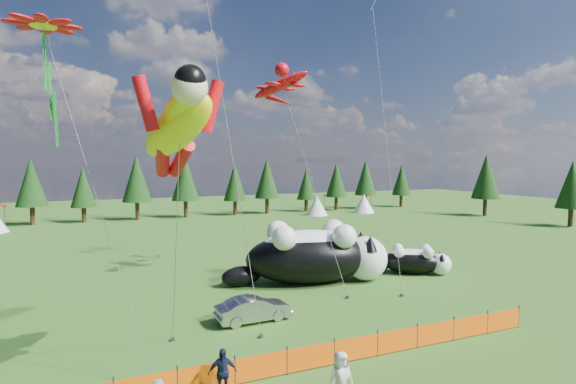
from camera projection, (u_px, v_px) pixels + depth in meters
The scene contains 13 objects.
ground at pixel (281, 341), 19.83m from camera, with size 160.00×160.00×0.00m, color #0C380A.
safety_fence at pixel (311, 357), 17.04m from camera, with size 22.06×0.06×1.10m.
tree_line at pixel (155, 190), 60.82m from camera, with size 90.00×4.00×8.00m, color black, non-canonical shape.
festival_tents at pixel (244, 209), 60.73m from camera, with size 50.00×3.20×2.80m, color white, non-canonical shape.
cat_large at pixel (316, 254), 29.16m from camera, with size 10.88×5.56×3.97m.
cat_small at pixel (415, 260), 31.48m from camera, with size 4.98×3.87×2.01m.
car at pixel (254, 309), 22.17m from camera, with size 1.31×3.75×1.24m, color #ABACB0.
spectator_c at pixel (222, 373), 15.05m from camera, with size 0.99×0.50×1.68m, color black.
spectator_e at pixel (341, 378), 14.60m from camera, with size 0.86×0.56×1.76m, color silver.
superhero_kite at pixel (177, 127), 16.51m from camera, with size 5.96×6.18×11.56m.
gecko_kite at pixel (281, 85), 31.23m from camera, with size 6.47×10.77×15.28m.
flower_kite at pixel (44, 29), 18.21m from camera, with size 5.30×6.86×14.65m.
diamond_kite_b at pixel (374, 16), 32.27m from camera, with size 2.88×7.91×20.60m.
Camera 1 is at (-7.32, -17.87, 7.96)m, focal length 28.00 mm.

